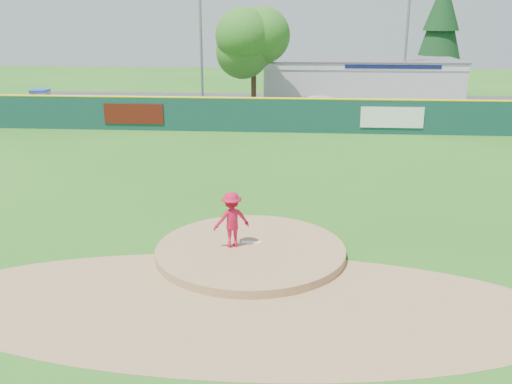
# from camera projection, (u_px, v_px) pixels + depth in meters

# --- Properties ---
(ground) EXTENTS (120.00, 120.00, 0.00)m
(ground) POSITION_uv_depth(u_px,v_px,m) (251.00, 255.00, 16.60)
(ground) COLOR #286B19
(ground) RESTS_ON ground
(pitchers_mound) EXTENTS (5.50, 5.50, 0.50)m
(pitchers_mound) POSITION_uv_depth(u_px,v_px,m) (251.00, 255.00, 16.60)
(pitchers_mound) COLOR #9E774C
(pitchers_mound) RESTS_ON ground
(pitching_rubber) EXTENTS (0.60, 0.15, 0.04)m
(pitching_rubber) POSITION_uv_depth(u_px,v_px,m) (251.00, 242.00, 16.81)
(pitching_rubber) COLOR white
(pitching_rubber) RESTS_ON pitchers_mound
(infield_dirt_arc) EXTENTS (15.40, 15.40, 0.01)m
(infield_dirt_arc) POSITION_uv_depth(u_px,v_px,m) (240.00, 305.00, 13.75)
(infield_dirt_arc) COLOR #9E774C
(infield_dirt_arc) RESTS_ON ground
(parking_lot) EXTENTS (44.00, 16.00, 0.02)m
(parking_lot) POSITION_uv_depth(u_px,v_px,m) (283.00, 108.00, 42.28)
(parking_lot) COLOR #38383A
(parking_lot) RESTS_ON ground
(pitcher) EXTENTS (1.21, 0.98, 1.64)m
(pitcher) POSITION_uv_depth(u_px,v_px,m) (232.00, 220.00, 16.36)
(pitcher) COLOR red
(pitcher) RESTS_ON pitchers_mound
(van) EXTENTS (6.23, 4.47, 1.58)m
(van) POSITION_uv_depth(u_px,v_px,m) (327.00, 107.00, 37.67)
(van) COLOR white
(van) RESTS_ON parking_lot
(pool_building_grp) EXTENTS (15.20, 8.20, 3.31)m
(pool_building_grp) POSITION_uv_depth(u_px,v_px,m) (359.00, 79.00, 46.08)
(pool_building_grp) COLOR silver
(pool_building_grp) RESTS_ON ground
(fence_banners) EXTENTS (18.82, 0.04, 1.20)m
(fence_banners) POSITION_uv_depth(u_px,v_px,m) (261.00, 116.00, 33.42)
(fence_banners) COLOR #52140B
(fence_banners) RESTS_ON ground
(playground_slide) EXTENTS (1.10, 3.09, 1.71)m
(playground_slide) POSITION_uv_depth(u_px,v_px,m) (40.00, 102.00, 39.55)
(playground_slide) COLOR blue
(playground_slide) RESTS_ON ground
(outfield_fence) EXTENTS (40.00, 0.14, 2.07)m
(outfield_fence) POSITION_uv_depth(u_px,v_px,m) (278.00, 114.00, 33.40)
(outfield_fence) COLOR #123B36
(outfield_fence) RESTS_ON ground
(deciduous_tree) EXTENTS (5.60, 5.60, 7.36)m
(deciduous_tree) POSITION_uv_depth(u_px,v_px,m) (254.00, 47.00, 39.17)
(deciduous_tree) COLOR #382314
(deciduous_tree) RESTS_ON ground
(conifer_tree) EXTENTS (4.40, 4.40, 9.50)m
(conifer_tree) POSITION_uv_depth(u_px,v_px,m) (441.00, 28.00, 48.20)
(conifer_tree) COLOR #382314
(conifer_tree) RESTS_ON ground
(light_pole_left) EXTENTS (1.75, 0.25, 11.00)m
(light_pole_left) POSITION_uv_depth(u_px,v_px,m) (200.00, 23.00, 40.93)
(light_pole_left) COLOR gray
(light_pole_left) RESTS_ON ground
(light_pole_right) EXTENTS (1.75, 0.25, 10.00)m
(light_pole_right) POSITION_uv_depth(u_px,v_px,m) (407.00, 30.00, 41.84)
(light_pole_right) COLOR gray
(light_pole_right) RESTS_ON ground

